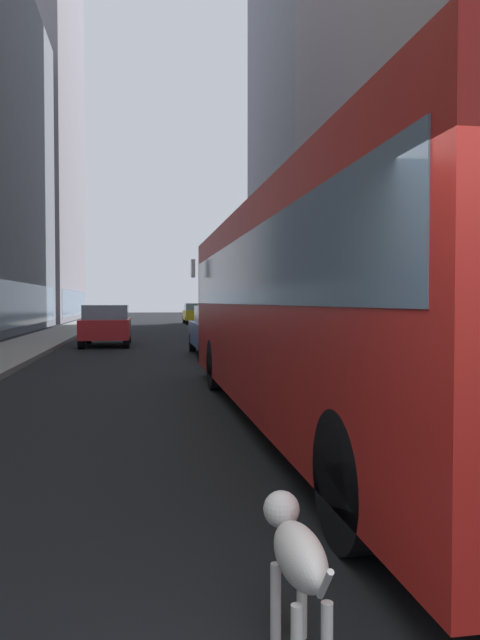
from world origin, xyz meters
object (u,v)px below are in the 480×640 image
object	(u,v)px
car_blue_hatchback	(223,330)
car_yellow_taxi	(196,313)
transit_bus	(326,300)
dalmatian_dog	(296,553)
car_red_coupe	(106,325)

from	to	relation	value
car_blue_hatchback	car_yellow_taxi	distance (m)	27.65
transit_bus	dalmatian_dog	world-z (taller)	transit_bus
transit_bus	car_yellow_taxi	distance (m)	38.40
car_red_coupe	dalmatian_dog	distance (m)	21.30
car_blue_hatchback	dalmatian_dog	size ratio (longest dim) A/B	4.71
dalmatian_dog	car_red_coupe	bearing A→B (deg)	95.82
car_blue_hatchback	car_yellow_taxi	size ratio (longest dim) A/B	1.15
car_red_coupe	dalmatian_dog	world-z (taller)	car_red_coupe
car_blue_hatchback	car_red_coupe	bearing A→B (deg)	127.86
car_yellow_taxi	transit_bus	bearing A→B (deg)	-92.39
car_yellow_taxi	dalmatian_dog	distance (m)	43.78
car_yellow_taxi	car_blue_hatchback	bearing A→B (deg)	-93.32
car_yellow_taxi	car_red_coupe	world-z (taller)	same
car_blue_hatchback	car_yellow_taxi	world-z (taller)	same
car_yellow_taxi	car_red_coupe	xyz separation A→B (m)	(-5.60, -22.46, 0.00)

